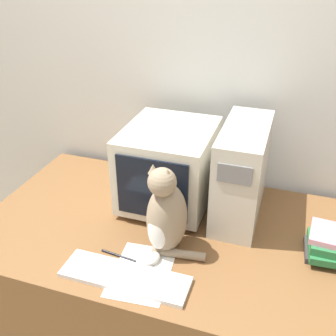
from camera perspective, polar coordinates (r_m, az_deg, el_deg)
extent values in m
cube|color=silver|center=(1.95, 4.88, 13.24)|extent=(7.00, 0.05, 2.50)
cube|color=brown|center=(1.97, -0.22, -16.92)|extent=(1.62, 0.94, 0.73)
cube|color=beige|center=(1.88, 0.13, -4.51)|extent=(0.27, 0.26, 0.02)
cube|color=beige|center=(1.78, 0.13, 0.51)|extent=(0.38, 0.43, 0.35)
cube|color=black|center=(1.60, -2.35, -3.10)|extent=(0.31, 0.01, 0.27)
cube|color=beige|center=(1.73, 10.64, -0.61)|extent=(0.19, 0.46, 0.42)
cube|color=slate|center=(1.47, 9.63, -0.95)|extent=(0.13, 0.01, 0.08)
cube|color=silver|center=(1.50, -6.25, -15.43)|extent=(0.48, 0.14, 0.02)
cube|color=silver|center=(1.49, -6.27, -15.14)|extent=(0.43, 0.11, 0.00)
ellipsoid|color=gray|center=(1.53, -0.16, -7.29)|extent=(0.19, 0.21, 0.30)
ellipsoid|color=white|center=(1.50, -1.58, -9.20)|extent=(0.09, 0.07, 0.16)
sphere|color=gray|center=(1.41, -0.87, -2.05)|extent=(0.13, 0.13, 0.11)
cone|color=gray|center=(1.41, -2.17, -0.11)|extent=(0.04, 0.04, 0.04)
cone|color=gray|center=(1.37, -0.08, -0.82)|extent=(0.04, 0.04, 0.04)
ellipsoid|color=white|center=(1.55, -2.30, -13.01)|extent=(0.07, 0.09, 0.04)
cylinder|color=gray|center=(1.57, 1.57, -12.32)|extent=(0.21, 0.06, 0.03)
cube|color=#383333|center=(1.70, 21.70, -11.26)|extent=(0.16, 0.16, 0.03)
cube|color=#28703D|center=(1.68, 21.74, -10.66)|extent=(0.13, 0.20, 0.03)
cube|color=#28703D|center=(1.66, 22.13, -9.75)|extent=(0.13, 0.18, 0.03)
cube|color=pink|center=(1.65, 22.48, -8.92)|extent=(0.16, 0.16, 0.03)
cylinder|color=black|center=(1.59, -7.19, -12.50)|extent=(0.15, 0.03, 0.01)
cube|color=white|center=(1.52, -3.74, -14.89)|extent=(0.24, 0.31, 0.00)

